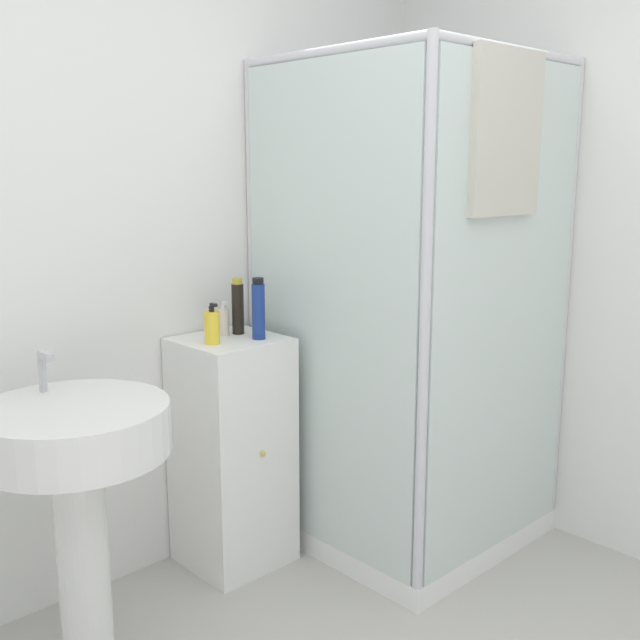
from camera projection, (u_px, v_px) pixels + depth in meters
name	position (u px, v px, depth m)	size (l,w,h in m)	color
wall_back	(71.00, 253.00, 2.56)	(6.40, 0.06, 2.50)	white
shower_enclosure	(410.00, 421.00, 3.06)	(0.94, 0.97, 1.95)	white
vanity_cabinet	(232.00, 452.00, 2.91)	(0.37, 0.38, 0.91)	white
sink	(77.00, 467.00, 2.22)	(0.56, 0.56, 0.99)	white
soap_dispenser	(212.00, 327.00, 2.72)	(0.06, 0.06, 0.15)	yellow
shampoo_bottle_tall_black	(238.00, 307.00, 2.88)	(0.05, 0.05, 0.22)	black
shampoo_bottle_blue	(258.00, 309.00, 2.79)	(0.05, 0.05, 0.23)	navy
lotion_bottle_white	(224.00, 322.00, 2.86)	(0.04, 0.04, 0.13)	beige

